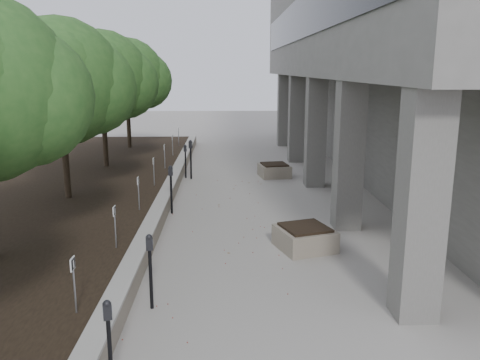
{
  "coord_description": "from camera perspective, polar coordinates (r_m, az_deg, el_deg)",
  "views": [
    {
      "loc": [
        0.11,
        -6.91,
        4.28
      ],
      "look_at": [
        0.49,
        6.52,
        1.24
      ],
      "focal_mm": 36.78,
      "sensor_mm": 36.0,
      "label": 1
    }
  ],
  "objects": [
    {
      "name": "parking_sign_6",
      "position": [
        19.86,
        -8.74,
        2.73
      ],
      "size": [
        0.04,
        0.22,
        0.96
      ],
      "primitive_type": null,
      "color": "black",
      "rests_on": "planting_bed"
    },
    {
      "name": "planting_bed",
      "position": [
        17.36,
        -20.45,
        -1.68
      ],
      "size": [
        7.0,
        26.0,
        0.4
      ],
      "primitive_type": "cube",
      "color": "black",
      "rests_on": "ground"
    },
    {
      "name": "parking_sign_8",
      "position": [
        25.76,
        -7.13,
        5.05
      ],
      "size": [
        0.04,
        0.22,
        0.96
      ],
      "primitive_type": null,
      "color": "black",
      "rests_on": "planting_bed"
    },
    {
      "name": "parking_sign_3",
      "position": [
        11.23,
        -14.28,
        -5.31
      ],
      "size": [
        0.04,
        0.22,
        0.96
      ],
      "primitive_type": null,
      "color": "black",
      "rests_on": "planting_bed"
    },
    {
      "name": "crabapple_tree_4",
      "position": [
        20.54,
        -15.66,
        9.04
      ],
      "size": [
        4.6,
        4.0,
        5.44
      ],
      "primitive_type": null,
      "color": "#285721",
      "rests_on": "planting_bed"
    },
    {
      "name": "parking_meter_2",
      "position": [
        9.14,
        -10.34,
        -10.43
      ],
      "size": [
        0.16,
        0.13,
        1.43
      ],
      "primitive_type": null,
      "rotation": [
        0.0,
        0.0,
        0.22
      ],
      "color": "black",
      "rests_on": "ground"
    },
    {
      "name": "parking_sign_7",
      "position": [
        22.8,
        -7.83,
        4.04
      ],
      "size": [
        0.04,
        0.22,
        0.96
      ],
      "primitive_type": null,
      "color": "black",
      "rests_on": "planting_bed"
    },
    {
      "name": "crabapple_tree_5",
      "position": [
        25.42,
        -12.96,
        9.81
      ],
      "size": [
        4.6,
        4.0,
        5.44
      ],
      "primitive_type": null,
      "color": "#285721",
      "rests_on": "planting_bed"
    },
    {
      "name": "planter_back",
      "position": [
        20.03,
        4.0,
        1.16
      ],
      "size": [
        1.34,
        1.34,
        0.54
      ],
      "primitive_type": null,
      "rotation": [
        0.0,
        0.0,
        0.17
      ],
      "color": "gray",
      "rests_on": "ground"
    },
    {
      "name": "parking_sign_4",
      "position": [
        14.05,
        -11.67,
        -1.54
      ],
      "size": [
        0.04,
        0.22,
        0.96
      ],
      "primitive_type": null,
      "color": "black",
      "rests_on": "planting_bed"
    },
    {
      "name": "retaining_wall",
      "position": [
        16.53,
        -8.31,
        -1.51
      ],
      "size": [
        0.39,
        26.0,
        0.5
      ],
      "primitive_type": null,
      "color": "gray",
      "rests_on": "ground"
    },
    {
      "name": "ground",
      "position": [
        8.13,
        -2.3,
        -19.04
      ],
      "size": [
        90.0,
        90.0,
        0.0
      ],
      "primitive_type": "plane",
      "color": "gray",
      "rests_on": "ground"
    },
    {
      "name": "planter_front",
      "position": [
        12.12,
        7.52,
        -6.62
      ],
      "size": [
        1.55,
        1.55,
        0.57
      ],
      "primitive_type": null,
      "rotation": [
        0.0,
        0.0,
        0.31
      ],
      "color": "gray",
      "rests_on": "ground"
    },
    {
      "name": "berry_scatter",
      "position": [
        12.66,
        -2.51,
        -6.99
      ],
      "size": [
        3.3,
        14.1,
        0.02
      ],
      "primitive_type": null,
      "color": "maroon",
      "rests_on": "ground"
    },
    {
      "name": "parking_sign_5",
      "position": [
        16.94,
        -9.95,
        0.96
      ],
      "size": [
        0.04,
        0.22,
        0.96
      ],
      "primitive_type": null,
      "color": "black",
      "rests_on": "planting_bed"
    },
    {
      "name": "parking_sign_2",
      "position": [
        8.52,
        -18.67,
        -11.51
      ],
      "size": [
        0.04,
        0.22,
        0.96
      ],
      "primitive_type": null,
      "color": "black",
      "rests_on": "planting_bed"
    },
    {
      "name": "parking_meter_3",
      "position": [
        14.9,
        -7.99,
        -1.11
      ],
      "size": [
        0.16,
        0.12,
        1.49
      ],
      "primitive_type": null,
      "rotation": [
        0.0,
        0.0,
        -0.1
      ],
      "color": "black",
      "rests_on": "ground"
    },
    {
      "name": "parking_meter_5",
      "position": [
        19.75,
        -6.34,
        2.16
      ],
      "size": [
        0.15,
        0.12,
        1.36
      ],
      "primitive_type": null,
      "rotation": [
        0.0,
        0.0,
        -0.17
      ],
      "color": "black",
      "rests_on": "ground"
    },
    {
      "name": "parking_meter_4",
      "position": [
        19.54,
        -5.73,
        2.37
      ],
      "size": [
        0.18,
        0.15,
        1.57
      ],
      "primitive_type": null,
      "rotation": [
        0.0,
        0.0,
        -0.29
      ],
      "color": "black",
      "rests_on": "ground"
    },
    {
      "name": "crabapple_tree_3",
      "position": [
        15.74,
        -20.0,
        7.76
      ],
      "size": [
        4.6,
        4.0,
        5.44
      ],
      "primitive_type": null,
      "color": "#285721",
      "rests_on": "planting_bed"
    },
    {
      "name": "parking_meter_1",
      "position": [
        7.15,
        -14.89,
        -18.1
      ],
      "size": [
        0.15,
        0.13,
        1.33
      ],
      "primitive_type": null,
      "rotation": [
        0.0,
        0.0,
        0.3
      ],
      "color": "black",
      "rests_on": "ground"
    }
  ]
}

